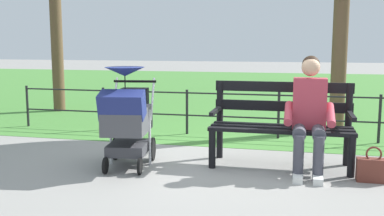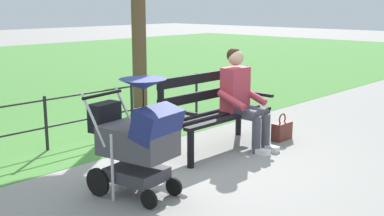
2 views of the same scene
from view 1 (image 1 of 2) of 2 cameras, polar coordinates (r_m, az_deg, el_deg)
name	(u,v)px [view 1 (image 1 of 2)]	position (r m, az deg, el deg)	size (l,w,h in m)	color
ground_plane	(212,163)	(5.32, 2.52, -7.06)	(60.00, 60.00, 0.00)	gray
grass_lawn	(266,89)	(13.95, 9.47, 2.38)	(40.00, 16.00, 0.01)	#478438
park_bench	(281,120)	(5.23, 11.38, -1.58)	(1.60, 0.60, 0.96)	black
person_on_bench	(309,111)	(4.99, 14.81, -0.41)	(0.53, 0.74, 1.28)	#42424C
stroller	(127,116)	(5.07, -8.30, -1.03)	(0.62, 0.94, 1.15)	black
handbag	(373,169)	(4.95, 22.17, -7.31)	(0.32, 0.14, 0.37)	brown
park_fence	(232,109)	(6.77, 5.11, -0.16)	(7.05, 0.04, 0.70)	black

